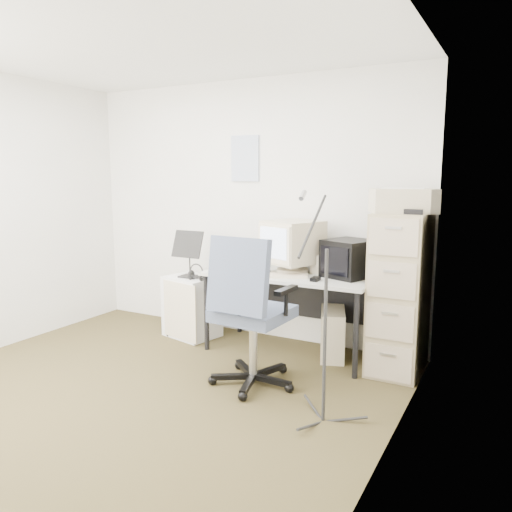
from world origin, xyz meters
The scene contains 22 objects.
floor centered at (0.00, 0.00, -0.01)m, with size 3.60×3.60×0.01m, color #44391E.
ceiling centered at (0.00, 0.00, 2.50)m, with size 3.60×3.60×0.01m, color white.
wall_back centered at (0.00, 1.80, 1.25)m, with size 3.60×0.02×2.50m, color white.
wall_right centered at (1.80, 0.00, 1.25)m, with size 0.02×3.60×2.50m, color white.
wall_calendar centered at (-0.02, 1.79, 1.75)m, with size 0.30×0.02×0.44m, color white.
filing_cabinet centered at (1.58, 1.48, 0.65)m, with size 0.40×0.60×1.30m, color tan.
printer centered at (1.58, 1.45, 1.39)m, with size 0.48×0.33×0.19m, color beige.
desk centered at (0.63, 1.45, 0.36)m, with size 1.50×0.70×0.73m, color beige.
crt_monitor centered at (0.63, 1.50, 0.96)m, with size 0.42×0.44×0.46m, color beige.
crt_tv centered at (1.13, 1.54, 0.89)m, with size 0.35×0.37×0.32m, color black.
desk_speaker centered at (0.84, 1.55, 0.81)m, with size 0.09×0.09×0.17m, color beige.
keyboard centered at (0.64, 1.27, 0.74)m, with size 0.42×0.15×0.02m, color beige.
mouse centered at (0.94, 1.25, 0.75)m, with size 0.06×0.10×0.03m, color black.
radio_receiver centered at (0.10, 1.46, 0.78)m, with size 0.34×0.24×0.10m, color black.
radio_speaker centered at (0.10, 1.47, 0.90)m, with size 0.15×0.14×0.15m, color black.
papers centered at (0.34, 1.30, 0.74)m, with size 0.22×0.31×0.02m, color white.
pc_tower centered at (1.01, 1.52, 0.21)m, with size 0.20×0.45×0.42m, color beige.
office_chair centered at (0.67, 0.68, 0.58)m, with size 0.67×0.67×1.16m, color #455575.
side_cart centered at (-0.42, 1.42, 0.30)m, with size 0.49×0.39×0.60m, color white.
music_stand centered at (-0.42, 1.39, 0.84)m, with size 0.32×0.17×0.47m, color black.
headphones centered at (-0.29, 1.31, 0.65)m, with size 0.17×0.17×0.03m, color black.
mic_stand centered at (1.35, 0.38, 0.74)m, with size 0.02×0.02×1.49m, color black.
Camera 1 is at (2.41, -2.52, 1.59)m, focal length 35.00 mm.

